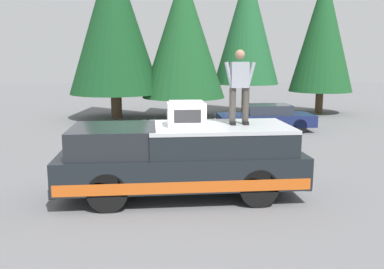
# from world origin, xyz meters

# --- Properties ---
(ground_plane) EXTENTS (90.00, 90.00, 0.00)m
(ground_plane) POSITION_xyz_m (0.00, 0.00, 0.00)
(ground_plane) COLOR slate
(pickup_truck) EXTENTS (2.01, 5.54, 1.65)m
(pickup_truck) POSITION_xyz_m (-0.02, -0.54, 0.87)
(pickup_truck) COLOR black
(pickup_truck) RESTS_ON ground
(compressor_unit) EXTENTS (0.65, 0.84, 0.56)m
(compressor_unit) POSITION_xyz_m (-0.05, -0.65, 1.93)
(compressor_unit) COLOR white
(compressor_unit) RESTS_ON pickup_truck
(person_on_truck_bed) EXTENTS (0.29, 0.72, 1.69)m
(person_on_truck_bed) POSITION_xyz_m (0.05, -1.87, 2.55)
(person_on_truck_bed) COLOR #423D38
(person_on_truck_bed) RESTS_ON pickup_truck
(parked_car_navy) EXTENTS (1.64, 4.10, 1.16)m
(parked_car_navy) POSITION_xyz_m (8.38, -4.86, 0.58)
(parked_car_navy) COLOR navy
(parked_car_navy) RESTS_ON ground
(conifer_far_left) EXTENTS (3.54, 3.54, 7.87)m
(conifer_far_left) POSITION_xyz_m (13.96, -9.54, 4.56)
(conifer_far_left) COLOR #4C3826
(conifer_far_left) RESTS_ON ground
(conifer_left) EXTENTS (3.62, 3.62, 8.17)m
(conifer_left) POSITION_xyz_m (14.16, -5.25, 4.92)
(conifer_left) COLOR #4C3826
(conifer_left) RESTS_ON ground
(conifer_center_left) EXTENTS (4.34, 4.34, 7.56)m
(conifer_center_left) POSITION_xyz_m (12.84, -1.60, 4.32)
(conifer_center_left) COLOR #4C3826
(conifer_center_left) RESTS_ON ground
(conifer_center_right) EXTENTS (4.73, 4.73, 8.68)m
(conifer_center_right) POSITION_xyz_m (13.05, 1.94, 4.98)
(conifer_center_right) COLOR #4C3826
(conifer_center_right) RESTS_ON ground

